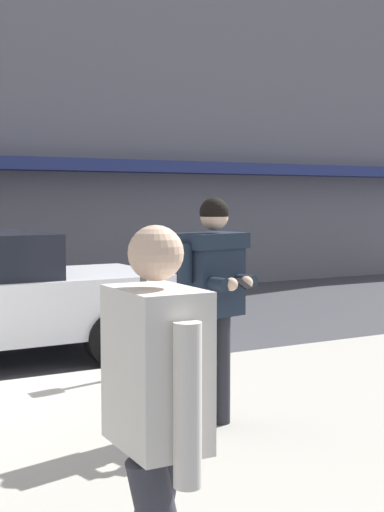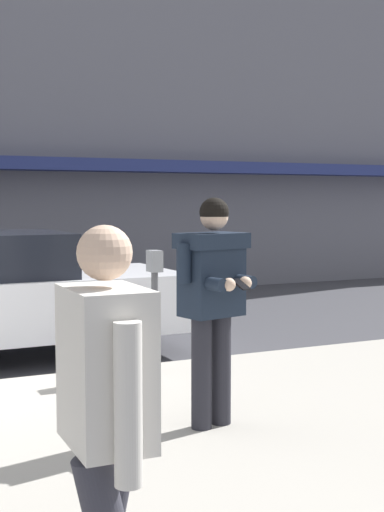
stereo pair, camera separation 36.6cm
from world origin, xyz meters
TOP-DOWN VIEW (x-y plane):
  - sidewalk at (1.00, -2.85)m, footprint 32.00×5.30m
  - curb_paint_line at (1.00, 0.05)m, footprint 28.00×0.12m
  - man_texting_on_phone at (1.99, -2.41)m, footprint 0.64×0.63m
  - pedestrian_in_light_coat at (0.34, -4.80)m, footprint 0.33×0.60m
  - parking_meter at (2.24, -0.60)m, footprint 0.12×0.18m

SIDE VIEW (x-z plane):
  - curb_paint_line at x=1.00m, z-range 0.00..0.01m
  - sidewalk at x=1.00m, z-range 0.00..0.14m
  - parking_meter at x=2.24m, z-range 0.33..1.60m
  - pedestrian_in_light_coat at x=0.34m, z-range 0.26..1.96m
  - man_texting_on_phone at x=1.99m, z-range 0.35..2.15m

